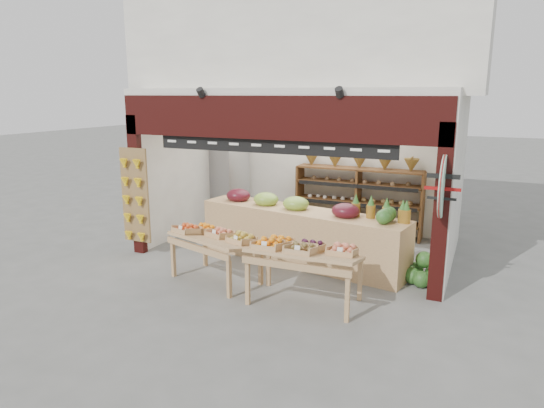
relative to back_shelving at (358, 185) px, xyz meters
The scene contains 11 objects.
ground 2.35m from the back_shelving, 112.36° to the right, with size 60.00×60.00×0.00m, color #61615C.
shop_structure 2.96m from the back_shelving, 158.59° to the right, with size 6.36×5.12×5.40m.
banana_board 4.69m from the back_shelving, 138.66° to the right, with size 0.60×0.15×1.80m.
gift_sign 3.70m from the back_shelving, 57.46° to the right, with size 0.04×0.93×0.92m.
back_shelving is the anchor object (origin of this frame).
refrigerator 3.20m from the back_shelving, behind, with size 0.77×0.77×1.97m, color silver.
cardboard_stack 2.34m from the back_shelving, 146.13° to the right, with size 0.94×0.69×0.60m.
mid_counter 2.36m from the back_shelving, 102.41° to the right, with size 4.02×1.44×1.22m.
display_table_left 3.90m from the back_shelving, 112.99° to the right, with size 1.64×1.21×0.95m.
display_table_right 3.87m from the back_shelving, 88.00° to the right, with size 1.62×0.93×1.02m.
watermelon_pile 3.05m from the back_shelving, 54.85° to the right, with size 0.67×0.67×0.53m.
Camera 1 is at (3.28, -8.27, 3.03)m, focal length 32.00 mm.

